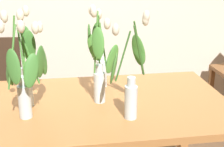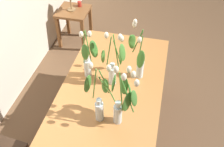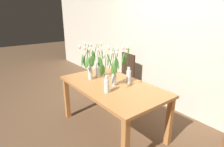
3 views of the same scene
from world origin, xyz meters
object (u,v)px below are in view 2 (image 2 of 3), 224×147
(tulip_vase_2, at_px, (114,65))
(pillar_candle, at_px, (80,4))
(tulip_vase_0, at_px, (88,61))
(side_table, at_px, (74,17))
(dining_table, at_px, (113,92))
(tulip_vase_3, at_px, (101,99))
(tulip_vase_1, at_px, (123,103))
(tulip_vase_4, at_px, (138,58))

(tulip_vase_2, xyz_separation_m, pillar_candle, (1.59, 0.88, -0.36))
(tulip_vase_0, distance_m, side_table, 1.68)
(tulip_vase_0, distance_m, tulip_vase_2, 0.24)
(tulip_vase_0, bearing_deg, pillar_candle, 22.02)
(dining_table, relative_size, tulip_vase_3, 2.82)
(tulip_vase_1, relative_size, tulip_vase_2, 1.01)
(tulip_vase_0, relative_size, tulip_vase_1, 0.95)
(dining_table, bearing_deg, pillar_candle, 28.27)
(tulip_vase_2, distance_m, side_table, 1.81)
(tulip_vase_3, relative_size, pillar_candle, 7.57)
(tulip_vase_1, bearing_deg, side_table, 30.52)
(tulip_vase_0, height_order, side_table, tulip_vase_0)
(tulip_vase_3, xyz_separation_m, pillar_candle, (1.99, 0.87, -0.37))
(tulip_vase_1, xyz_separation_m, side_table, (1.87, 1.10, -0.53))
(pillar_candle, bearing_deg, tulip_vase_0, -157.98)
(tulip_vase_1, relative_size, pillar_candle, 7.64)
(tulip_vase_1, xyz_separation_m, tulip_vase_4, (0.55, -0.02, -0.01))
(tulip_vase_1, xyz_separation_m, pillar_candle, (2.00, 1.04, -0.38))
(dining_table, relative_size, tulip_vase_1, 2.79)
(tulip_vase_1, distance_m, tulip_vase_3, 0.17)
(pillar_candle, bearing_deg, tulip_vase_3, -156.41)
(side_table, bearing_deg, tulip_vase_1, -149.48)
(tulip_vase_0, height_order, tulip_vase_3, tulip_vase_3)
(tulip_vase_0, xyz_separation_m, tulip_vase_3, (-0.42, -0.23, 0.03))
(tulip_vase_1, height_order, tulip_vase_3, tulip_vase_1)
(tulip_vase_1, xyz_separation_m, tulip_vase_3, (0.01, 0.17, -0.01))
(tulip_vase_1, bearing_deg, tulip_vase_2, 22.29)
(tulip_vase_4, relative_size, side_table, 1.00)
(tulip_vase_4, distance_m, side_table, 1.81)
(dining_table, height_order, tulip_vase_0, tulip_vase_0)
(dining_table, xyz_separation_m, tulip_vase_0, (0.05, 0.24, 0.28))
(tulip_vase_1, bearing_deg, tulip_vase_3, 87.84)
(tulip_vase_2, relative_size, pillar_candle, 7.59)
(tulip_vase_0, relative_size, tulip_vase_4, 0.99)
(tulip_vase_3, height_order, pillar_candle, tulip_vase_3)
(tulip_vase_1, distance_m, tulip_vase_4, 0.55)
(dining_table, height_order, pillar_candle, dining_table)
(tulip_vase_1, bearing_deg, dining_table, 24.26)
(tulip_vase_1, bearing_deg, tulip_vase_4, -2.61)
(side_table, bearing_deg, pillar_candle, -25.11)
(tulip_vase_0, height_order, tulip_vase_4, tulip_vase_4)
(pillar_candle, bearing_deg, dining_table, -151.73)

